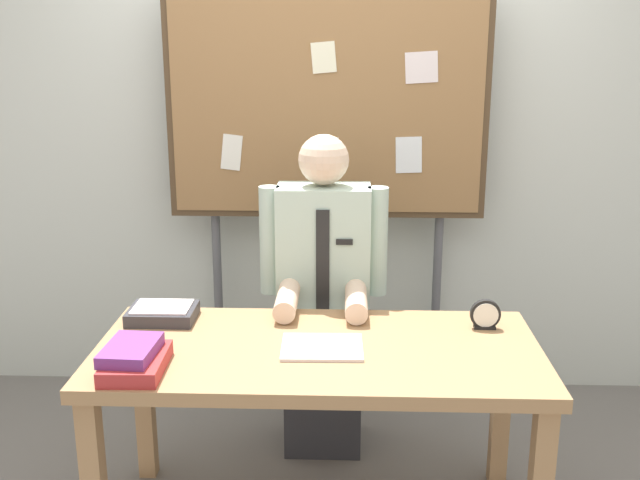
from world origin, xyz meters
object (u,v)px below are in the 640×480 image
bulletin_board (327,112)px  paper_tray (163,313)px  person (323,308)px  desk_clock (485,316)px  open_notebook (322,347)px  desk (318,370)px  book_stack (134,359)px

bulletin_board → paper_tray: size_ratio=7.84×
person → bulletin_board: size_ratio=0.70×
desk_clock → open_notebook: bearing=-160.8°
paper_tray → desk_clock: bearing=-2.1°
desk_clock → desk: bearing=-162.9°
book_stack → paper_tray: 0.46m
desk_clock → paper_tray: size_ratio=0.45×
desk → paper_tray: size_ratio=6.19×
book_stack → paper_tray: size_ratio=1.12×
person → book_stack: bearing=-126.8°
desk → desk_clock: 0.68m
open_notebook → paper_tray: bearing=157.9°
open_notebook → desk_clock: (0.62, 0.21, 0.05)m
bulletin_board → open_notebook: bearing=-89.2°
desk → desk_clock: size_ratio=13.86×
paper_tray → person: bearing=29.5°
bulletin_board → book_stack: size_ratio=6.99×
bulletin_board → book_stack: (-0.61, -1.30, -0.69)m
book_stack → paper_tray: book_stack is taller
person → paper_tray: size_ratio=5.52×
person → open_notebook: bearing=-88.6°
desk → desk_clock: desk_clock is taller
bulletin_board → paper_tray: bulletin_board is taller
person → book_stack: size_ratio=4.93×
desk → open_notebook: open_notebook is taller
person → paper_tray: (-0.62, -0.35, 0.10)m
desk → desk_clock: bearing=17.1°
desk → paper_tray: paper_tray is taller
desk_clock → paper_tray: desk_clock is taller
book_stack → open_notebook: (0.62, 0.20, -0.04)m
desk_clock → paper_tray: bearing=177.9°
paper_tray → desk: bearing=-21.0°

